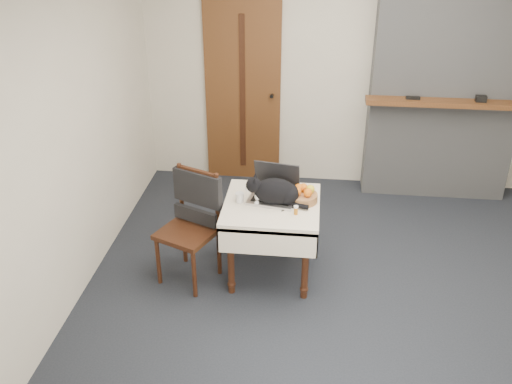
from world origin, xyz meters
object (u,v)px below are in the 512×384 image
at_px(door, 243,93).
at_px(cream_jar, 240,197).
at_px(side_table, 272,215).
at_px(chair, 193,211).
at_px(laptop, 274,190).
at_px(pill_bottle, 296,210).
at_px(fruit_basket, 303,195).
at_px(cat, 276,192).

distance_m(door, cream_jar, 1.90).
bearing_deg(door, side_table, -75.43).
relative_size(cream_jar, chair, 0.08).
bearing_deg(laptop, chair, -156.76).
distance_m(laptop, chair, 0.69).
xyz_separation_m(side_table, chair, (-0.64, -0.06, 0.03)).
relative_size(door, laptop, 4.65).
relative_size(pill_bottle, chair, 0.08).
bearing_deg(laptop, fruit_basket, 0.66).
height_order(cat, chair, chair).
height_order(fruit_basket, chair, chair).
distance_m(cat, chair, 0.71).
distance_m(door, fruit_basket, 1.96).
relative_size(door, chair, 2.06).
relative_size(cat, cream_jar, 6.59).
bearing_deg(cat, cream_jar, 177.22).
bearing_deg(cat, chair, -179.07).
xyz_separation_m(pill_bottle, fruit_basket, (0.05, 0.22, 0.02)).
xyz_separation_m(fruit_basket, chair, (-0.90, -0.12, -0.14)).
relative_size(fruit_basket, chair, 0.25).
relative_size(laptop, fruit_basket, 1.78).
bearing_deg(chair, laptop, 37.09).
bearing_deg(pill_bottle, fruit_basket, 78.34).
bearing_deg(door, pill_bottle, -71.18).
distance_m(side_table, laptop, 0.21).
height_order(door, chair, door).
bearing_deg(chair, cream_jar, 31.19).
xyz_separation_m(cat, cream_jar, (-0.30, -0.01, -0.07)).
distance_m(door, chair, 1.96).
xyz_separation_m(door, pill_bottle, (0.69, -2.02, -0.26)).
distance_m(pill_bottle, chair, 0.86).
bearing_deg(cream_jar, fruit_basket, 7.62).
bearing_deg(door, fruit_basket, -67.79).
distance_m(side_table, pill_bottle, 0.30).
distance_m(cat, cream_jar, 0.31).
distance_m(side_table, fruit_basket, 0.31).
distance_m(cat, fruit_basket, 0.23).
xyz_separation_m(door, cream_jar, (0.22, -1.87, -0.26)).
bearing_deg(pill_bottle, door, 108.82).
height_order(door, side_table, door).
bearing_deg(laptop, cat, -66.59).
bearing_deg(pill_bottle, laptop, 126.94).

